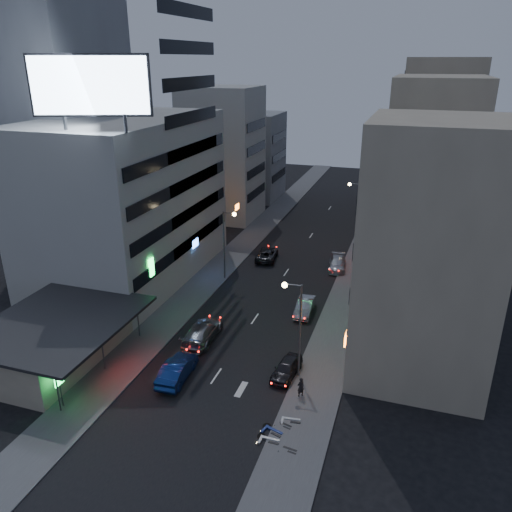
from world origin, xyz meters
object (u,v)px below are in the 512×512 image
at_px(scooter_blue, 284,426).
at_px(road_car_silver, 202,332).
at_px(parked_car_right_near, 286,369).
at_px(person, 301,387).
at_px(scooter_black_b, 293,420).
at_px(scooter_black_a, 298,444).
at_px(scooter_silver_b, 301,412).
at_px(road_car_blue, 177,370).
at_px(scooter_silver_a, 280,432).
at_px(parked_car_right_mid, 305,307).
at_px(parked_car_right_far, 337,264).
at_px(parked_car_left, 267,254).

bearing_deg(scooter_blue, road_car_silver, 63.70).
distance_m(parked_car_right_near, person, 2.86).
relative_size(parked_car_right_near, person, 2.59).
distance_m(scooter_blue, scooter_black_b, 0.95).
bearing_deg(scooter_black_b, parked_car_right_near, 33.61).
height_order(scooter_black_a, scooter_silver_b, scooter_silver_b).
bearing_deg(road_car_blue, person, -179.25).
xyz_separation_m(scooter_silver_a, scooter_blue, (0.05, 0.69, 0.02)).
distance_m(parked_car_right_near, scooter_silver_a, 7.41).
distance_m(road_car_silver, scooter_silver_b, 13.49).
bearing_deg(scooter_blue, scooter_black_a, -117.70).
height_order(parked_car_right_mid, scooter_black_a, parked_car_right_mid).
xyz_separation_m(parked_car_right_far, scooter_black_b, (1.73, -28.83, -0.08)).
height_order(road_car_blue, person, person).
relative_size(parked_car_right_near, road_car_blue, 0.82).
relative_size(scooter_blue, scooter_black_b, 1.29).
bearing_deg(road_car_silver, parked_car_right_near, 158.18).
relative_size(parked_car_right_mid, person, 2.81).
bearing_deg(person, road_car_silver, -71.38).
bearing_deg(scooter_blue, person, 15.01).
bearing_deg(road_car_blue, scooter_silver_a, 152.87).
relative_size(parked_car_right_mid, road_car_blue, 0.89).
bearing_deg(parked_car_right_mid, parked_car_left, 119.06).
distance_m(parked_car_right_mid, road_car_silver, 10.96).
height_order(scooter_blue, scooter_black_b, scooter_blue).
distance_m(parked_car_left, scooter_black_b, 31.18).
distance_m(parked_car_right_far, scooter_blue, 29.70).
xyz_separation_m(scooter_silver_a, scooter_black_b, (0.46, 1.54, -0.12)).
relative_size(road_car_silver, scooter_black_a, 3.60).
bearing_deg(scooter_black_a, road_car_silver, 54.57).
bearing_deg(scooter_black_b, parked_car_right_mid, 24.75).
distance_m(parked_car_right_mid, parked_car_left, 14.92).
xyz_separation_m(parked_car_right_mid, scooter_black_a, (3.83, -18.66, -0.11)).
distance_m(person, scooter_silver_b, 2.61).
bearing_deg(road_car_blue, parked_car_left, -92.13).
relative_size(road_car_blue, scooter_black_b, 3.13).
relative_size(parked_car_right_near, scooter_blue, 1.98).
height_order(person, scooter_silver_b, person).
distance_m(road_car_blue, scooter_silver_a, 10.55).
relative_size(scooter_silver_a, scooter_blue, 0.97).
relative_size(parked_car_right_near, scooter_black_a, 2.51).
bearing_deg(road_car_silver, scooter_black_b, 137.89).
distance_m(road_car_silver, scooter_silver_a, 14.43).
height_order(road_car_blue, scooter_black_b, road_car_blue).
bearing_deg(person, road_car_blue, -40.02).
relative_size(scooter_silver_a, scooter_black_b, 1.25).
distance_m(parked_car_right_near, road_car_blue, 8.71).
bearing_deg(parked_car_right_far, scooter_blue, -93.86).
xyz_separation_m(parked_car_right_near, parked_car_right_far, (0.23, 23.11, -0.01)).
bearing_deg(parked_car_left, scooter_silver_b, 104.41).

